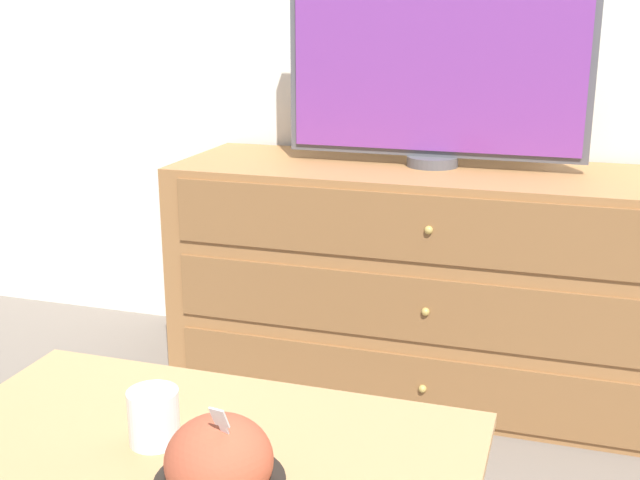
% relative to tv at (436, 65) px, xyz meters
% --- Properties ---
extents(ground_plane, '(12.00, 12.00, 0.00)m').
position_rel_tv_xyz_m(ground_plane, '(0.10, 0.25, -1.03)').
color(ground_plane, '#70665B').
extents(dresser, '(1.67, 0.54, 0.72)m').
position_rel_tv_xyz_m(dresser, '(0.05, -0.04, -0.67)').
color(dresser, '#9E6B3D').
rests_on(dresser, ground_plane).
extents(tv, '(0.92, 0.16, 0.60)m').
position_rel_tv_xyz_m(tv, '(0.00, 0.00, 0.00)').
color(tv, '#515156').
rests_on(tv, dresser).
extents(takeout_bowl, '(0.20, 0.20, 0.18)m').
position_rel_tv_xyz_m(takeout_bowl, '(-0.05, -1.49, -0.49)').
color(takeout_bowl, black).
rests_on(takeout_bowl, coffee_table).
extents(drink_cup, '(0.09, 0.09, 0.09)m').
position_rel_tv_xyz_m(drink_cup, '(-0.22, -1.37, -0.50)').
color(drink_cup, white).
rests_on(drink_cup, coffee_table).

